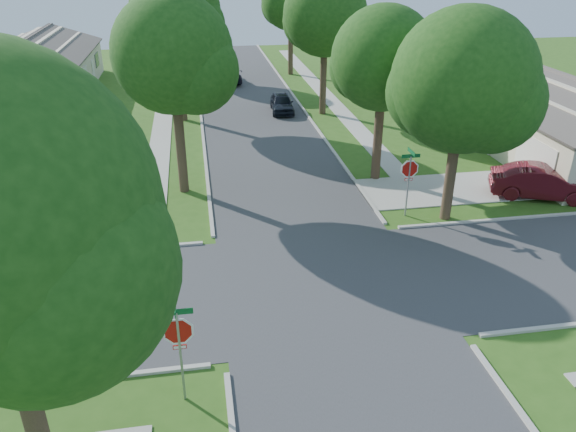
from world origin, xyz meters
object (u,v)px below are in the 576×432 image
(house_ne_near, at_px, (563,126))
(house_ne_far, at_px, (434,64))
(stop_sign_sw, at_px, (179,335))
(tree_e_mid, at_px, (326,18))
(car_curb_west, at_px, (226,73))
(tree_w_mid, at_px, (177,17))
(tree_e_far, at_px, (291,3))
(car_curb_east, at_px, (282,103))
(tree_w_near, at_px, (174,59))
(house_nw_far, at_px, (39,69))
(tree_e_near, at_px, (384,64))
(car_driveway, at_px, (542,182))
(tree_w_far, at_px, (179,11))
(stop_sign_ne, at_px, (409,172))
(tree_ne_corner, at_px, (464,87))

(house_ne_near, relative_size, house_ne_far, 1.00)
(stop_sign_sw, relative_size, tree_e_mid, 0.32)
(tree_e_mid, xyz_separation_m, car_curb_west, (-5.96, 10.80, -5.53))
(tree_w_mid, height_order, car_curb_west, tree_w_mid)
(stop_sign_sw, xyz_separation_m, tree_e_far, (9.45, 38.71, 3.95))
(tree_e_mid, bearing_deg, tree_w_mid, 180.00)
(stop_sign_sw, xyz_separation_m, car_curb_east, (6.71, 26.57, -1.40))
(tree_w_near, height_order, car_curb_east, tree_w_near)
(house_nw_far, bearing_deg, tree_w_near, -63.73)
(tree_e_near, distance_m, tree_w_near, 9.41)
(tree_e_far, height_order, house_ne_near, tree_e_far)
(tree_w_near, xyz_separation_m, car_curb_east, (6.66, 12.86, -5.48))
(car_driveway, bearing_deg, tree_w_far, 51.93)
(tree_w_far, height_order, car_curb_west, tree_w_far)
(stop_sign_sw, height_order, car_curb_east, stop_sign_sw)
(tree_w_far, height_order, house_ne_near, tree_w_far)
(tree_e_far, xyz_separation_m, house_nw_far, (-20.75, -2.01, -4.46))
(tree_w_near, relative_size, tree_w_far, 1.12)
(stop_sign_ne, distance_m, tree_e_near, 5.62)
(tree_ne_corner, relative_size, car_curb_east, 2.34)
(tree_w_near, relative_size, house_ne_near, 0.66)
(tree_ne_corner, bearing_deg, tree_w_mid, 123.22)
(tree_w_far, bearing_deg, stop_sign_ne, -72.30)
(house_ne_far, distance_m, car_driveway, 23.93)
(stop_sign_ne, relative_size, tree_e_far, 0.34)
(car_curb_east, xyz_separation_m, car_curb_west, (-3.21, 9.94, 0.09))
(car_curb_west, bearing_deg, tree_w_far, -39.85)
(house_nw_far, bearing_deg, car_driveway, -43.94)
(house_ne_near, height_order, car_curb_east, house_ne_near)
(tree_e_near, height_order, house_ne_far, tree_e_near)
(tree_w_mid, height_order, tree_ne_corner, tree_w_mid)
(house_ne_far, bearing_deg, car_curb_west, 170.72)
(car_driveway, xyz_separation_m, car_curb_east, (-9.49, 16.37, -0.12))
(car_curb_east, bearing_deg, tree_ne_corner, -72.30)
(stop_sign_ne, xyz_separation_m, tree_e_far, (0.05, 29.31, 3.95))
(tree_w_far, xyz_separation_m, house_ne_far, (20.64, -5.01, -3.99))
(tree_ne_corner, bearing_deg, car_driveway, 14.13)
(tree_e_far, bearing_deg, house_ne_near, -63.97)
(stop_sign_ne, distance_m, car_curb_west, 27.77)
(tree_w_mid, height_order, house_ne_far, tree_w_mid)
(stop_sign_ne, distance_m, house_ne_near, 12.94)
(tree_w_far, xyz_separation_m, car_curb_east, (6.66, -12.14, -4.87))
(stop_sign_ne, xyz_separation_m, tree_w_far, (-9.35, 29.31, 3.48))
(tree_e_far, relative_size, house_nw_far, 0.64)
(tree_e_mid, height_order, car_driveway, tree_e_mid)
(car_driveway, bearing_deg, tree_ne_corner, 126.52)
(tree_ne_corner, xyz_separation_m, house_ne_near, (9.63, 6.79, -4.08))
(tree_w_mid, distance_m, car_curb_east, 8.90)
(tree_w_near, height_order, tree_w_far, tree_w_near)
(tree_w_mid, height_order, house_ne_near, tree_w_mid)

